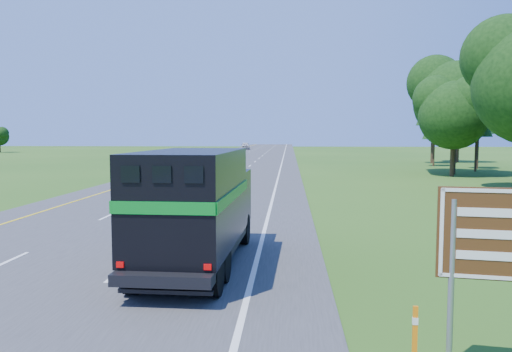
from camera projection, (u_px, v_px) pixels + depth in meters
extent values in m
cube|color=#38383A|center=(228.00, 170.00, 52.99)|extent=(15.00, 260.00, 0.04)
cube|color=yellow|center=(177.00, 169.00, 53.36)|extent=(0.15, 260.00, 0.01)
cube|color=white|center=(280.00, 170.00, 52.63)|extent=(0.15, 260.00, 0.01)
cylinder|color=black|center=(188.00, 228.00, 17.26)|extent=(0.36, 1.03, 1.02)
cylinder|color=black|center=(244.00, 229.00, 17.07)|extent=(0.36, 1.03, 1.02)
cylinder|color=black|center=(147.00, 260.00, 12.84)|extent=(0.36, 1.03, 1.02)
cylinder|color=black|center=(222.00, 262.00, 12.64)|extent=(0.36, 1.03, 1.02)
cylinder|color=black|center=(132.00, 272.00, 11.73)|extent=(0.36, 1.03, 1.02)
cylinder|color=black|center=(214.00, 274.00, 11.54)|extent=(0.36, 1.03, 1.02)
cube|color=black|center=(197.00, 244.00, 14.20)|extent=(2.47, 7.51, 0.26)
cube|color=black|center=(215.00, 196.00, 16.98)|extent=(2.33, 1.75, 1.77)
cube|color=black|center=(219.00, 180.00, 17.79)|extent=(2.05, 0.12, 0.56)
cube|color=black|center=(191.00, 198.00, 13.44)|extent=(2.50, 5.47, 2.56)
cube|color=#067C1C|center=(163.00, 208.00, 10.74)|extent=(2.32, 0.11, 0.28)
cube|color=#067C1C|center=(149.00, 193.00, 13.55)|extent=(0.21, 5.39, 0.28)
cube|color=#067C1C|center=(235.00, 194.00, 13.31)|extent=(0.21, 5.39, 0.28)
cube|color=black|center=(130.00, 174.00, 10.75)|extent=(0.42, 0.05, 0.37)
cube|color=black|center=(162.00, 174.00, 10.68)|extent=(0.42, 0.05, 0.37)
cube|color=black|center=(194.00, 175.00, 10.61)|extent=(0.42, 0.05, 0.37)
cube|color=black|center=(165.00, 292.00, 11.01)|extent=(2.14, 0.18, 0.09)
cube|color=#B20505|center=(120.00, 265.00, 10.94)|extent=(0.17, 0.04, 0.13)
cube|color=#B20505|center=(208.00, 267.00, 10.75)|extent=(0.17, 0.04, 0.13)
imported|color=white|center=(198.00, 160.00, 55.23)|extent=(2.80, 6.06, 1.68)
imported|color=#AEADB4|center=(245.00, 146.00, 120.98)|extent=(2.44, 5.29, 1.76)
cylinder|color=gray|center=(451.00, 290.00, 7.67)|extent=(0.09, 0.09, 2.82)
cube|color=#49270F|center=(506.00, 235.00, 7.43)|extent=(1.96, 0.36, 1.41)
cube|color=white|center=(507.00, 235.00, 7.40)|extent=(1.86, 0.30, 1.35)
cube|color=orange|center=(415.00, 339.00, 7.95)|extent=(0.08, 0.04, 1.07)
cube|color=white|center=(415.00, 321.00, 7.92)|extent=(0.09, 0.05, 0.12)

